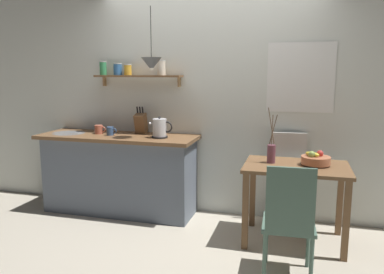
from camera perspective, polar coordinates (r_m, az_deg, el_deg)
ground_plane at (r=4.13m, az=0.42°, el=-13.75°), size 14.00×14.00×0.00m
back_wall at (r=4.39m, az=5.26°, el=5.85°), size 6.80×0.11×2.70m
kitchen_counter at (r=4.60m, az=-10.69°, el=-5.28°), size 1.83×0.63×0.92m
wall_shelf at (r=4.54m, az=-8.64°, el=9.44°), size 1.04×0.20×0.30m
dining_table at (r=3.82m, az=15.13°, el=-5.99°), size 0.97×0.67×0.77m
dining_chair_near at (r=3.13m, az=14.18°, el=-11.63°), size 0.43×0.44×0.96m
dining_chair_far at (r=4.22m, az=14.06°, el=-5.59°), size 0.45×0.44×1.00m
fruit_bowl at (r=3.82m, az=17.83°, el=-3.20°), size 0.27×0.27×0.14m
twig_vase at (r=3.81m, az=11.66°, el=-2.28°), size 0.09×0.08×0.54m
electric_kettle at (r=4.22m, az=-4.79°, el=1.28°), size 0.26×0.18×0.23m
knife_block at (r=4.53m, az=-7.58°, el=2.08°), size 0.12×0.17×0.32m
coffee_mug_by_sink at (r=4.62m, az=-13.61°, el=1.10°), size 0.14×0.09×0.10m
coffee_mug_spare at (r=4.48m, az=-11.99°, el=0.87°), size 0.12×0.08×0.10m
pendant_lamp at (r=4.14m, az=-6.03°, el=10.73°), size 0.22×0.22×0.66m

